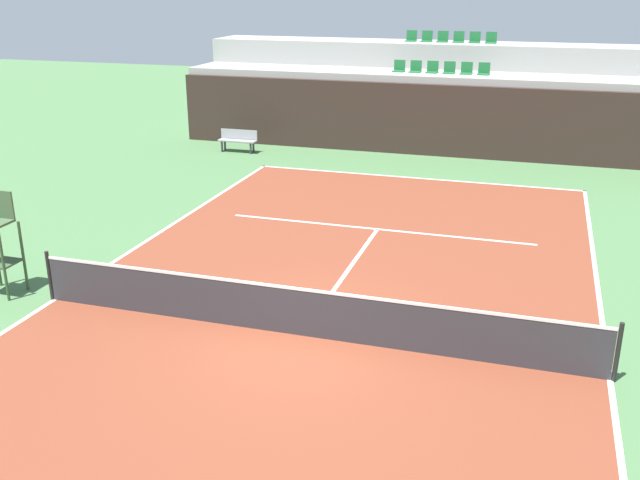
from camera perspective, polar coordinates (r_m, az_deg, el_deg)
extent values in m
plane|color=#477042|center=(13.66, -1.48, -7.59)|extent=(80.00, 80.00, 0.00)
cube|color=brown|center=(13.66, -1.48, -7.57)|extent=(11.00, 24.00, 0.01)
cube|color=white|center=(24.56, 7.47, 4.91)|extent=(11.00, 0.10, 0.00)
cube|color=white|center=(16.09, -20.27, -4.44)|extent=(0.10, 24.00, 0.00)
cube|color=white|center=(13.17, 22.00, -10.25)|extent=(0.10, 24.00, 0.00)
cube|color=white|center=(19.34, 4.57, 0.86)|extent=(8.26, 0.10, 0.00)
cube|color=white|center=(16.43, 2.08, -2.62)|extent=(0.10, 6.40, 0.00)
cube|color=#33231E|center=(27.72, 8.91, 9.35)|extent=(20.26, 0.30, 2.66)
cube|color=#9E9E99|center=(29.01, 9.34, 10.05)|extent=(20.26, 2.40, 2.92)
cube|color=#9E9E99|center=(31.29, 10.04, 11.62)|extent=(20.26, 2.40, 3.88)
cube|color=#1E6633|center=(29.07, 6.23, 13.15)|extent=(0.44, 0.44, 0.04)
cube|color=#1E6633|center=(29.24, 6.33, 13.62)|extent=(0.44, 0.04, 0.40)
cube|color=#1E6633|center=(28.95, 7.54, 13.08)|extent=(0.44, 0.44, 0.04)
cube|color=#1E6633|center=(29.12, 7.63, 13.55)|extent=(0.44, 0.04, 0.40)
cube|color=#1E6633|center=(28.85, 8.85, 12.99)|extent=(0.44, 0.44, 0.04)
cube|color=#1E6633|center=(29.02, 8.93, 13.46)|extent=(0.44, 0.04, 0.40)
cube|color=#1E6633|center=(28.76, 10.16, 12.89)|extent=(0.44, 0.44, 0.04)
cube|color=#1E6633|center=(28.93, 10.25, 13.37)|extent=(0.44, 0.04, 0.40)
cube|color=#1E6633|center=(28.68, 11.49, 12.79)|extent=(0.44, 0.44, 0.04)
cube|color=#1E6633|center=(28.86, 11.56, 13.27)|extent=(0.44, 0.04, 0.40)
cube|color=#1E6633|center=(28.62, 12.82, 12.69)|extent=(0.44, 0.44, 0.04)
cube|color=#1E6633|center=(28.80, 12.89, 13.16)|extent=(0.44, 0.04, 0.40)
cube|color=#1E6633|center=(31.32, 7.20, 15.38)|extent=(0.44, 0.44, 0.04)
cube|color=#1E6633|center=(31.50, 7.28, 15.81)|extent=(0.44, 0.04, 0.40)
cube|color=#1E6633|center=(31.21, 8.42, 15.31)|extent=(0.44, 0.44, 0.04)
cube|color=#1E6633|center=(31.39, 8.50, 15.74)|extent=(0.44, 0.04, 0.40)
cube|color=#1E6633|center=(31.12, 9.65, 15.23)|extent=(0.44, 0.44, 0.04)
cube|color=#1E6633|center=(31.30, 9.73, 15.66)|extent=(0.44, 0.04, 0.40)
cube|color=#1E6633|center=(31.04, 10.88, 15.15)|extent=(0.44, 0.44, 0.04)
cube|color=#1E6633|center=(31.22, 10.96, 15.58)|extent=(0.44, 0.04, 0.40)
cube|color=#1E6633|center=(30.97, 12.12, 15.06)|extent=(0.44, 0.44, 0.04)
cube|color=#1E6633|center=(31.15, 12.19, 15.49)|extent=(0.44, 0.04, 0.40)
cube|color=#1E6633|center=(30.91, 13.37, 14.96)|extent=(0.44, 0.44, 0.04)
cube|color=#1E6633|center=(31.09, 13.43, 15.39)|extent=(0.44, 0.04, 0.40)
cylinder|color=black|center=(15.92, -20.64, -2.66)|extent=(0.08, 0.08, 1.07)
cylinder|color=black|center=(12.93, 22.53, -8.21)|extent=(0.08, 0.08, 1.07)
cube|color=#333338|center=(13.45, -1.50, -5.82)|extent=(10.90, 0.02, 0.92)
cube|color=white|center=(13.25, -1.52, -3.93)|extent=(10.90, 0.04, 0.05)
cylinder|color=#334C2D|center=(16.15, -23.77, -1.90)|extent=(0.06, 0.06, 1.55)
cylinder|color=#334C2D|center=(16.57, -22.46, -1.17)|extent=(0.06, 0.06, 1.55)
cube|color=#334C2D|center=(16.60, -24.00, -1.63)|extent=(0.70, 0.60, 0.04)
cube|color=#3F5938|center=(16.43, -23.96, 2.61)|extent=(0.60, 0.04, 0.60)
cube|color=#99999E|center=(28.24, -6.56, 7.83)|extent=(1.50, 0.40, 0.05)
cube|color=#99999E|center=(28.35, -6.43, 8.34)|extent=(1.50, 0.04, 0.36)
cube|color=#2D2D33|center=(28.40, -7.77, 7.36)|extent=(0.06, 0.06, 0.42)
cube|color=#2D2D33|center=(27.93, -5.51, 7.23)|extent=(0.06, 0.06, 0.42)
cube|color=#2D2D33|center=(28.65, -7.54, 7.48)|extent=(0.06, 0.06, 0.42)
cube|color=#2D2D33|center=(28.18, -5.30, 7.35)|extent=(0.06, 0.06, 0.42)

